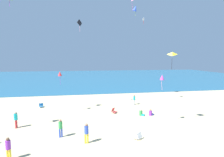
% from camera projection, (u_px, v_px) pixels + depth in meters
% --- Properties ---
extents(ground_plane, '(120.00, 120.00, 0.00)m').
position_uv_depth(ground_plane, '(108.00, 111.00, 21.79)').
color(ground_plane, '#C6B58C').
extents(ocean_water, '(120.00, 60.00, 0.05)m').
position_uv_depth(ocean_water, '(93.00, 77.00, 61.54)').
color(ocean_water, '#236084').
rests_on(ocean_water, ground_plane).
extents(beach_chair_near_camera, '(0.84, 0.84, 0.61)m').
position_uv_depth(beach_chair_near_camera, '(138.00, 136.00, 14.27)').
color(beach_chair_near_camera, white).
rests_on(beach_chair_near_camera, ground_plane).
extents(beach_chair_far_left, '(0.68, 0.71, 0.58)m').
position_uv_depth(beach_chair_far_left, '(41.00, 105.00, 23.60)').
color(beach_chair_far_left, '#2370B2').
rests_on(beach_chair_far_left, ground_plane).
extents(beach_chair_mid_beach, '(0.76, 0.76, 0.65)m').
position_uv_depth(beach_chair_mid_beach, '(114.00, 111.00, 21.15)').
color(beach_chair_mid_beach, '#D13D3D').
rests_on(beach_chair_mid_beach, ground_plane).
extents(person_0, '(0.38, 0.38, 1.62)m').
position_uv_depth(person_0, '(8.00, 147.00, 11.28)').
color(person_0, yellow).
rests_on(person_0, ground_plane).
extents(person_1, '(0.34, 0.34, 1.69)m').
position_uv_depth(person_1, '(86.00, 132.00, 13.54)').
color(person_1, yellow).
rests_on(person_1, ground_plane).
extents(person_2, '(0.70, 0.55, 0.79)m').
position_uv_depth(person_2, '(151.00, 113.00, 20.27)').
color(person_2, purple).
rests_on(person_2, ground_plane).
extents(person_3, '(0.41, 0.41, 1.64)m').
position_uv_depth(person_3, '(61.00, 127.00, 14.58)').
color(person_3, blue).
rests_on(person_3, ground_plane).
extents(person_4, '(0.71, 0.64, 0.80)m').
position_uv_depth(person_4, '(141.00, 113.00, 20.23)').
color(person_4, green).
rests_on(person_4, ground_plane).
extents(person_5, '(0.34, 0.34, 1.69)m').
position_uv_depth(person_5, '(16.00, 119.00, 16.54)').
color(person_5, red).
rests_on(person_5, ground_plane).
extents(person_6, '(0.41, 0.41, 1.46)m').
position_uv_depth(person_6, '(134.00, 99.00, 24.88)').
color(person_6, white).
rests_on(person_6, ground_plane).
extents(kite_white, '(0.63, 0.41, 1.26)m').
position_uv_depth(kite_white, '(143.00, 20.00, 31.06)').
color(kite_white, white).
extents(kite_pink, '(0.40, 0.51, 1.51)m').
position_uv_depth(kite_pink, '(132.00, 0.00, 22.25)').
color(kite_pink, pink).
extents(kite_black, '(0.63, 0.74, 1.63)m').
position_uv_depth(kite_black, '(80.00, 23.00, 21.97)').
color(kite_black, black).
extents(kite_red, '(0.52, 0.54, 1.64)m').
position_uv_depth(kite_red, '(60.00, 74.00, 20.50)').
color(kite_red, red).
extents(kite_blue, '(1.11, 1.00, 1.64)m').
position_uv_depth(kite_blue, '(135.00, 8.00, 26.57)').
color(kite_blue, blue).
extents(kite_yellow, '(0.92, 0.82, 1.80)m').
position_uv_depth(kite_yellow, '(172.00, 53.00, 16.32)').
color(kite_yellow, yellow).
extents(kite_magenta, '(0.46, 0.45, 1.59)m').
position_uv_depth(kite_magenta, '(162.00, 77.00, 16.96)').
color(kite_magenta, '#DB3DA8').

